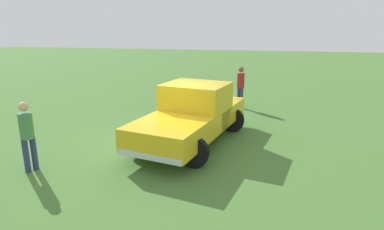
% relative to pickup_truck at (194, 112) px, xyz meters
% --- Properties ---
extents(ground_plane, '(80.00, 80.00, 0.00)m').
position_rel_pickup_truck_xyz_m(ground_plane, '(0.75, 0.53, -0.95)').
color(ground_plane, '#477533').
extents(pickup_truck, '(3.02, 5.32, 1.82)m').
position_rel_pickup_truck_xyz_m(pickup_truck, '(0.00, 0.00, 0.00)').
color(pickup_truck, black).
rests_on(pickup_truck, ground_plane).
extents(person_bystander, '(0.43, 0.43, 1.78)m').
position_rel_pickup_truck_xyz_m(person_bystander, '(3.53, 2.96, 0.06)').
color(person_bystander, navy).
rests_on(person_bystander, ground_plane).
extents(person_visitor, '(0.45, 0.45, 1.82)m').
position_rel_pickup_truck_xyz_m(person_visitor, '(-1.08, -4.69, 0.09)').
color(person_visitor, navy).
rests_on(person_visitor, ground_plane).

